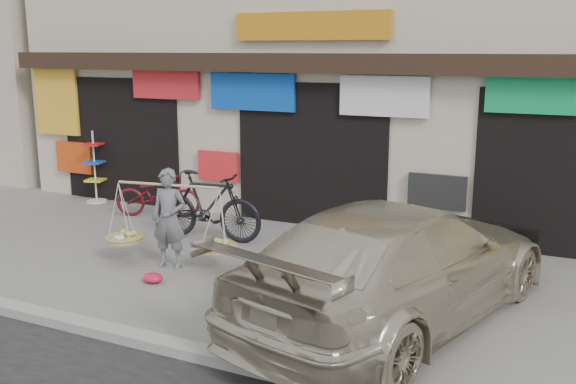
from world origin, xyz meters
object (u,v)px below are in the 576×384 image
at_px(bike_0, 158,195).
at_px(suv, 399,263).
at_px(display_rack, 95,174).
at_px(street_vendor, 169,223).
at_px(bike_1, 208,206).

relative_size(bike_0, suv, 0.31).
xyz_separation_m(bike_0, display_rack, (-1.98, 0.41, 0.19)).
bearing_deg(bike_0, display_rack, 56.36).
bearing_deg(street_vendor, bike_1, 90.74).
xyz_separation_m(bike_1, display_rack, (-3.76, 1.34, 0.02)).
xyz_separation_m(street_vendor, display_rack, (-4.02, 2.83, -0.07)).
relative_size(street_vendor, suv, 0.38).
distance_m(bike_0, suv, 6.43).
bearing_deg(street_vendor, bike_0, 120.82).
bearing_deg(display_rack, bike_1, -19.66).
distance_m(bike_0, bike_1, 2.01).
distance_m(street_vendor, bike_1, 1.52).
relative_size(street_vendor, display_rack, 1.34).
bearing_deg(bike_0, street_vendor, -161.74).
distance_m(street_vendor, bike_0, 3.17).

